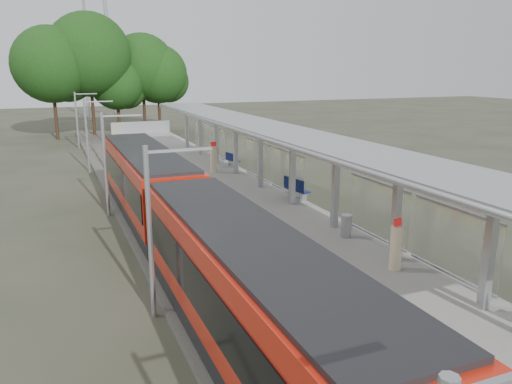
{
  "coord_description": "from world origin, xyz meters",
  "views": [
    {
      "loc": [
        -8.82,
        -7.4,
        7.57
      ],
      "look_at": [
        -0.7,
        12.14,
        2.3
      ],
      "focal_mm": 35.0,
      "sensor_mm": 36.0,
      "label": 1
    }
  ],
  "objects_px": {
    "train": "(180,217)",
    "litter_bin": "(346,226)",
    "bench_mid": "(296,188)",
    "bench_far": "(232,159)",
    "info_pillar_far": "(214,159)",
    "info_pillar_near": "(396,247)"
  },
  "relations": [
    {
      "from": "info_pillar_near",
      "to": "info_pillar_far",
      "type": "height_order",
      "value": "info_pillar_far"
    },
    {
      "from": "bench_mid",
      "to": "info_pillar_near",
      "type": "height_order",
      "value": "info_pillar_near"
    },
    {
      "from": "info_pillar_far",
      "to": "litter_bin",
      "type": "relative_size",
      "value": 2.16
    },
    {
      "from": "train",
      "to": "litter_bin",
      "type": "height_order",
      "value": "train"
    },
    {
      "from": "bench_mid",
      "to": "info_pillar_far",
      "type": "relative_size",
      "value": 0.85
    },
    {
      "from": "info_pillar_far",
      "to": "litter_bin",
      "type": "xyz_separation_m",
      "value": [
        0.95,
        -14.22,
        -0.4
      ]
    },
    {
      "from": "bench_mid",
      "to": "litter_bin",
      "type": "bearing_deg",
      "value": -108.31
    },
    {
      "from": "bench_mid",
      "to": "bench_far",
      "type": "xyz_separation_m",
      "value": [
        0.02,
        9.62,
        -0.1
      ]
    },
    {
      "from": "info_pillar_far",
      "to": "litter_bin",
      "type": "distance_m",
      "value": 14.26
    },
    {
      "from": "bench_mid",
      "to": "bench_far",
      "type": "bearing_deg",
      "value": 79.42
    },
    {
      "from": "train",
      "to": "bench_mid",
      "type": "xyz_separation_m",
      "value": [
        7.1,
        4.26,
        -0.47
      ]
    },
    {
      "from": "info_pillar_near",
      "to": "litter_bin",
      "type": "xyz_separation_m",
      "value": [
        0.3,
        3.47,
        -0.32
      ]
    },
    {
      "from": "litter_bin",
      "to": "info_pillar_near",
      "type": "bearing_deg",
      "value": -94.95
    },
    {
      "from": "info_pillar_far",
      "to": "info_pillar_near",
      "type": "bearing_deg",
      "value": -99.35
    },
    {
      "from": "train",
      "to": "litter_bin",
      "type": "relative_size",
      "value": 30.02
    },
    {
      "from": "litter_bin",
      "to": "bench_mid",
      "type": "bearing_deg",
      "value": 82.17
    },
    {
      "from": "train",
      "to": "info_pillar_far",
      "type": "relative_size",
      "value": 13.92
    },
    {
      "from": "info_pillar_far",
      "to": "litter_bin",
      "type": "height_order",
      "value": "info_pillar_far"
    },
    {
      "from": "bench_far",
      "to": "info_pillar_far",
      "type": "height_order",
      "value": "info_pillar_far"
    },
    {
      "from": "bench_mid",
      "to": "bench_far",
      "type": "relative_size",
      "value": 1.21
    },
    {
      "from": "bench_far",
      "to": "info_pillar_near",
      "type": "height_order",
      "value": "info_pillar_near"
    },
    {
      "from": "litter_bin",
      "to": "train",
      "type": "bearing_deg",
      "value": 163.84
    }
  ]
}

